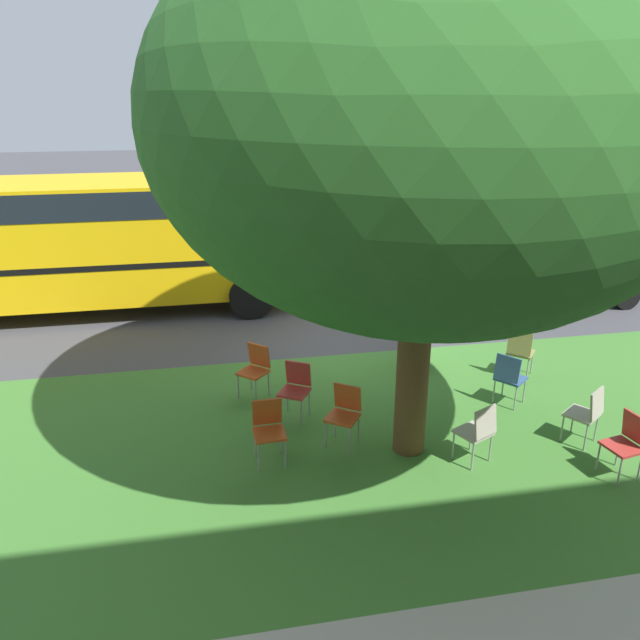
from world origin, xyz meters
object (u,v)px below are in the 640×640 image
at_px(chair_6, 269,426).
at_px(school_bus, 60,234).
at_px(street_tree, 428,120).
at_px(chair_2, 296,386).
at_px(chair_1, 627,441).
at_px(chair_5, 255,366).
at_px(chair_0, 520,350).
at_px(chair_4, 588,411).
at_px(parked_car, 554,266).
at_px(chair_3, 509,376).
at_px(chair_7, 410,339).
at_px(chair_9, 478,429).
at_px(chair_8, 344,410).

distance_m(chair_6, school_bus, 7.82).
bearing_deg(street_tree, chair_2, -40.21).
distance_m(chair_1, chair_5, 5.48).
bearing_deg(chair_0, chair_2, 8.57).
relative_size(chair_4, parked_car, 0.24).
height_order(street_tree, chair_4, street_tree).
bearing_deg(street_tree, parked_car, -134.41).
relative_size(street_tree, chair_3, 7.78).
height_order(chair_1, chair_7, same).
relative_size(chair_3, parked_car, 0.24).
distance_m(chair_3, chair_6, 3.97).
xyz_separation_m(chair_1, chair_9, (1.78, -0.61, 0.00)).
distance_m(chair_5, chair_8, 2.00).
height_order(chair_4, chair_9, same).
relative_size(chair_3, chair_9, 1.00).
relative_size(chair_2, chair_7, 1.00).
height_order(chair_0, chair_3, same).
relative_size(parked_car, school_bus, 0.36).
height_order(chair_0, chair_8, same).
height_order(chair_1, parked_car, parked_car).
distance_m(chair_9, school_bus, 9.89).
relative_size(chair_4, chair_8, 1.00).
bearing_deg(chair_4, chair_2, -21.40).
xyz_separation_m(street_tree, chair_4, (-2.49, 0.33, -3.89)).
distance_m(chair_5, chair_7, 2.89).
bearing_deg(chair_0, chair_1, 89.18).
bearing_deg(school_bus, chair_0, 148.87).
bearing_deg(school_bus, chair_6, 119.35).
xyz_separation_m(chair_2, chair_5, (0.54, -0.79, 0.00)).
distance_m(chair_0, chair_3, 1.11).
bearing_deg(chair_7, chair_2, 31.52).
bearing_deg(chair_1, chair_3, -73.11).
bearing_deg(chair_8, chair_1, 157.18).
xyz_separation_m(chair_2, chair_9, (-2.20, 1.70, 0.00)).
distance_m(street_tree, chair_6, 4.36).
distance_m(chair_0, chair_5, 4.56).
relative_size(chair_6, school_bus, 0.08).
xyz_separation_m(chair_2, chair_7, (-2.28, -1.40, 0.00)).
relative_size(street_tree, chair_5, 7.78).
relative_size(chair_3, chair_7, 1.00).
xyz_separation_m(chair_2, chair_8, (-0.56, 0.87, 0.00)).
distance_m(chair_1, chair_9, 1.88).
xyz_separation_m(chair_6, chair_7, (-2.82, -2.50, 0.00)).
height_order(chair_0, chair_6, same).
height_order(chair_6, parked_car, parked_car).
height_order(chair_4, chair_7, same).
bearing_deg(chair_7, chair_3, 122.55).
bearing_deg(parked_car, chair_9, 52.55).
bearing_deg(chair_0, chair_7, -24.65).
relative_size(chair_2, chair_4, 1.00).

